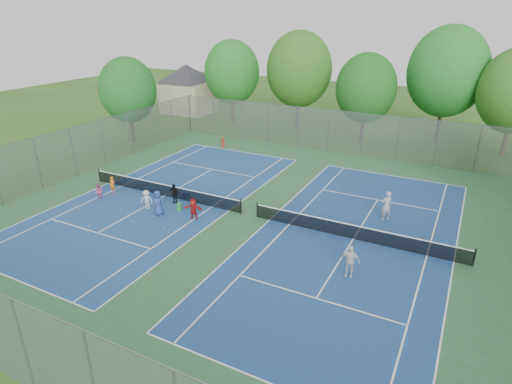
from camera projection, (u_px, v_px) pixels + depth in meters
ground at (249, 215)px, 28.21m from camera, size 120.00×120.00×0.00m
court_pad at (249, 215)px, 28.21m from camera, size 32.00×32.00×0.01m
court_left at (165, 196)px, 31.17m from camera, size 10.97×23.77×0.01m
court_right at (353, 239)px, 25.25m from camera, size 10.97×23.77×0.01m
net_left at (164, 190)px, 31.00m from camera, size 12.87×0.10×0.91m
net_right at (354, 232)px, 25.08m from camera, size 12.87×0.10×0.91m
fence_north at (328, 131)px, 40.54m from camera, size 32.00×0.10×4.00m
fence_south at (24, 348)px, 14.34m from camera, size 32.00×0.10×4.00m
fence_west at (73, 153)px, 34.20m from camera, size 0.10×32.00×4.00m
house at (187, 80)px, 55.52m from camera, size 11.03×11.03×7.30m
tree_nw at (232, 72)px, 49.85m from camera, size 6.40×6.40×9.58m
tree_nl at (299, 69)px, 47.03m from camera, size 7.20×7.20×10.69m
tree_nc at (366, 88)px, 42.46m from camera, size 6.00×6.00×8.85m
tree_nr at (447, 72)px, 41.32m from camera, size 7.60×7.60×11.42m
tree_side_w at (128, 90)px, 42.39m from camera, size 5.60×5.60×8.47m
ball_crate at (186, 194)px, 31.03m from camera, size 0.50×0.50×0.33m
ball_hopper at (179, 207)px, 28.74m from camera, size 0.36×0.36×0.56m
student_a at (112, 185)px, 31.48m from camera, size 0.50×0.36×1.27m
student_b at (99, 192)px, 30.42m from camera, size 0.63×0.53×1.18m
student_c at (147, 200)px, 28.92m from camera, size 1.00×0.80×1.35m
student_d at (174, 194)px, 29.82m from camera, size 0.82×0.35×1.40m
student_e at (158, 203)px, 27.95m from camera, size 0.97×0.78×1.71m
student_f at (193, 209)px, 27.47m from camera, size 1.38×0.67×1.42m
child_far_baseline at (223, 143)px, 41.78m from camera, size 0.73×0.42×1.13m
instructor at (386, 206)px, 27.22m from camera, size 0.86×0.84×1.99m
teen_court_b at (350, 261)px, 21.44m from camera, size 1.04×0.49×1.73m
tennis_ball_0 at (117, 202)px, 30.08m from camera, size 0.07×0.07×0.07m
tennis_ball_1 at (154, 217)px, 27.95m from camera, size 0.07×0.07×0.07m
tennis_ball_2 at (56, 222)px, 27.25m from camera, size 0.07×0.07×0.07m
tennis_ball_3 at (132, 221)px, 27.33m from camera, size 0.07×0.07×0.07m
tennis_ball_4 at (120, 209)px, 29.05m from camera, size 0.07×0.07×0.07m
tennis_ball_5 at (164, 228)px, 26.51m from camera, size 0.07×0.07×0.07m
tennis_ball_6 at (88, 232)px, 26.06m from camera, size 0.07×0.07×0.07m
tennis_ball_7 at (141, 198)px, 30.70m from camera, size 0.07×0.07×0.07m
tennis_ball_8 at (150, 229)px, 26.38m from camera, size 0.07×0.07×0.07m
tennis_ball_9 at (89, 226)px, 26.73m from camera, size 0.07×0.07×0.07m
tennis_ball_10 at (79, 209)px, 28.98m from camera, size 0.07×0.07×0.07m
tennis_ball_11 at (74, 206)px, 29.55m from camera, size 0.07×0.07×0.07m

